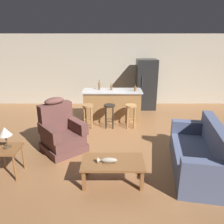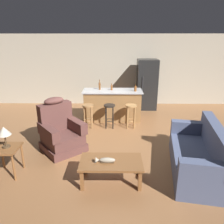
% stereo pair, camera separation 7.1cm
% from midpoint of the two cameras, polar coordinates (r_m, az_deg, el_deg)
% --- Properties ---
extents(ground_plane, '(12.00, 12.00, 0.00)m').
position_cam_midpoint_polar(ground_plane, '(5.70, 0.35, -6.81)').
color(ground_plane, brown).
extents(back_wall, '(12.00, 0.05, 2.60)m').
position_cam_midpoint_polar(back_wall, '(8.34, 0.51, 10.86)').
color(back_wall, '#A89E89').
rests_on(back_wall, ground_plane).
extents(coffee_table, '(1.10, 0.60, 0.42)m').
position_cam_midpoint_polar(coffee_table, '(3.96, 0.29, -13.39)').
color(coffee_table, brown).
rests_on(coffee_table, ground_plane).
extents(fish_figurine, '(0.34, 0.10, 0.10)m').
position_cam_midpoint_polar(fish_figurine, '(3.87, -1.21, -12.48)').
color(fish_figurine, '#4C3823').
rests_on(fish_figurine, coffee_table).
extents(couch, '(1.16, 2.02, 0.94)m').
position_cam_midpoint_polar(couch, '(4.58, 22.25, -10.46)').
color(couch, '#4C5675').
rests_on(couch, ground_plane).
extents(recliner_near_lamp, '(1.18, 1.18, 1.20)m').
position_cam_midpoint_polar(recliner_near_lamp, '(5.15, -12.87, -5.13)').
color(recliner_near_lamp, brown).
rests_on(recliner_near_lamp, ground_plane).
extents(end_table, '(0.48, 0.48, 0.56)m').
position_cam_midpoint_polar(end_table, '(4.54, -25.51, -9.49)').
color(end_table, brown).
rests_on(end_table, ground_plane).
extents(table_lamp, '(0.24, 0.24, 0.41)m').
position_cam_midpoint_polar(table_lamp, '(4.38, -25.96, -4.70)').
color(table_lamp, '#4C3823').
rests_on(table_lamp, end_table).
extents(kitchen_island, '(1.80, 0.70, 0.95)m').
position_cam_midpoint_polar(kitchen_island, '(6.79, 0.43, 1.82)').
color(kitchen_island, olive).
rests_on(kitchen_island, ground_plane).
extents(bar_stool_left, '(0.32, 0.32, 0.68)m').
position_cam_midpoint_polar(bar_stool_left, '(6.23, -5.95, 0.07)').
color(bar_stool_left, olive).
rests_on(bar_stool_left, ground_plane).
extents(bar_stool_middle, '(0.32, 0.32, 0.68)m').
position_cam_midpoint_polar(bar_stool_middle, '(6.19, -0.34, 0.04)').
color(bar_stool_middle, black).
rests_on(bar_stool_middle, ground_plane).
extents(bar_stool_right, '(0.32, 0.32, 0.68)m').
position_cam_midpoint_polar(bar_stool_right, '(6.21, 5.30, 0.02)').
color(bar_stool_right, '#A87A47').
rests_on(bar_stool_right, ground_plane).
extents(refrigerator, '(0.70, 0.69, 1.76)m').
position_cam_midpoint_polar(refrigerator, '(7.94, 9.30, 7.11)').
color(refrigerator, black).
rests_on(refrigerator, ground_plane).
extents(bottle_tall_green, '(0.06, 0.06, 0.31)m').
position_cam_midpoint_polar(bottle_tall_green, '(6.73, -2.95, 6.83)').
color(bottle_tall_green, brown).
rests_on(bottle_tall_green, kitchen_island).
extents(bottle_short_amber, '(0.06, 0.06, 0.20)m').
position_cam_midpoint_polar(bottle_short_amber, '(6.68, 0.22, 6.40)').
color(bottle_short_amber, brown).
rests_on(bottle_short_amber, kitchen_island).
extents(bottle_wine_dark, '(0.07, 0.07, 0.21)m').
position_cam_midpoint_polar(bottle_wine_dark, '(6.56, 6.43, 6.08)').
color(bottle_wine_dark, brown).
rests_on(bottle_wine_dark, kitchen_island).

